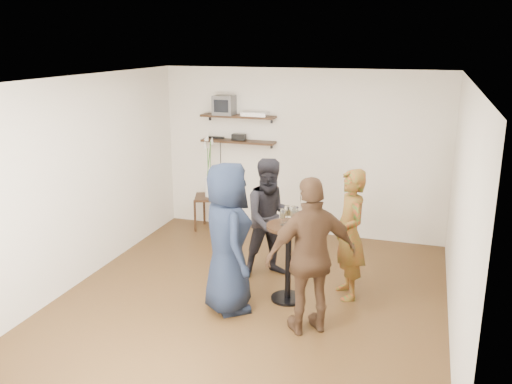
# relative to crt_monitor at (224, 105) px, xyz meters

# --- Properties ---
(room) EXTENTS (4.58, 5.08, 2.68)m
(room) POSITION_rel_crt_monitor_xyz_m (1.23, -2.38, -0.72)
(room) COLOR #452C16
(room) RESTS_ON ground
(shelf_upper) EXTENTS (1.20, 0.25, 0.04)m
(shelf_upper) POSITION_rel_crt_monitor_xyz_m (0.23, 0.00, -0.17)
(shelf_upper) COLOR black
(shelf_upper) RESTS_ON room
(shelf_lower) EXTENTS (1.20, 0.25, 0.04)m
(shelf_lower) POSITION_rel_crt_monitor_xyz_m (0.23, 0.00, -0.57)
(shelf_lower) COLOR black
(shelf_lower) RESTS_ON room
(crt_monitor) EXTENTS (0.32, 0.30, 0.30)m
(crt_monitor) POSITION_rel_crt_monitor_xyz_m (0.00, 0.00, 0.00)
(crt_monitor) COLOR #59595B
(crt_monitor) RESTS_ON shelf_upper
(dvd_deck) EXTENTS (0.40, 0.24, 0.06)m
(dvd_deck) POSITION_rel_crt_monitor_xyz_m (0.51, 0.00, -0.12)
(dvd_deck) COLOR silver
(dvd_deck) RESTS_ON shelf_upper
(radio) EXTENTS (0.22, 0.10, 0.10)m
(radio) POSITION_rel_crt_monitor_xyz_m (0.24, 0.00, -0.50)
(radio) COLOR black
(radio) RESTS_ON shelf_lower
(power_strip) EXTENTS (0.30, 0.05, 0.03)m
(power_strip) POSITION_rel_crt_monitor_xyz_m (-0.19, 0.05, -0.54)
(power_strip) COLOR black
(power_strip) RESTS_ON shelf_lower
(side_table) EXTENTS (0.60, 0.60, 0.56)m
(side_table) POSITION_rel_crt_monitor_xyz_m (-0.20, -0.21, -1.55)
(side_table) COLOR black
(side_table) RESTS_ON room
(vase_lilies) EXTENTS (0.20, 0.21, 1.05)m
(vase_lilies) POSITION_rel_crt_monitor_xyz_m (-0.20, -0.21, -1.12)
(vase_lilies) COLOR white
(vase_lilies) RESTS_ON side_table
(drinks_table) EXTENTS (0.52, 0.52, 0.95)m
(drinks_table) POSITION_rel_crt_monitor_xyz_m (1.64, -2.25, -1.41)
(drinks_table) COLOR black
(drinks_table) RESTS_ON room
(wine_glass_fl) EXTENTS (0.06, 0.06, 0.19)m
(wine_glass_fl) POSITION_rel_crt_monitor_xyz_m (1.57, -2.28, -0.94)
(wine_glass_fl) COLOR silver
(wine_glass_fl) RESTS_ON drinks_table
(wine_glass_fr) EXTENTS (0.07, 0.07, 0.21)m
(wine_glass_fr) POSITION_rel_crt_monitor_xyz_m (1.72, -2.28, -0.93)
(wine_glass_fr) COLOR silver
(wine_glass_fr) RESTS_ON drinks_table
(wine_glass_bl) EXTENTS (0.07, 0.07, 0.21)m
(wine_glass_bl) POSITION_rel_crt_monitor_xyz_m (1.60, -2.19, -0.93)
(wine_glass_bl) COLOR silver
(wine_glass_bl) RESTS_ON drinks_table
(wine_glass_br) EXTENTS (0.07, 0.07, 0.22)m
(wine_glass_br) POSITION_rel_crt_monitor_xyz_m (1.68, -2.23, -0.92)
(wine_glass_br) COLOR silver
(wine_glass_br) RESTS_ON drinks_table
(person_plaid) EXTENTS (0.59, 0.68, 1.58)m
(person_plaid) POSITION_rel_crt_monitor_xyz_m (2.30, -1.93, -1.23)
(person_plaid) COLOR #A92413
(person_plaid) RESTS_ON room
(person_dark) EXTENTS (0.96, 0.91, 1.57)m
(person_dark) POSITION_rel_crt_monitor_xyz_m (1.25, -1.63, -1.23)
(person_dark) COLOR black
(person_dark) RESTS_ON room
(person_navy) EXTENTS (0.94, 1.01, 1.74)m
(person_navy) POSITION_rel_crt_monitor_xyz_m (1.04, -2.68, -1.15)
(person_navy) COLOR #161E31
(person_navy) RESTS_ON room
(person_brown) EXTENTS (1.06, 0.89, 1.69)m
(person_brown) POSITION_rel_crt_monitor_xyz_m (2.04, -2.87, -1.17)
(person_brown) COLOR #4B3220
(person_brown) RESTS_ON room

